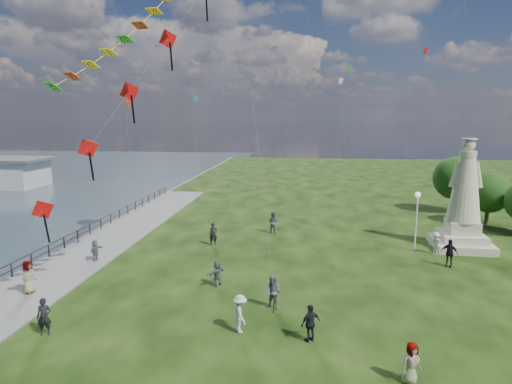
# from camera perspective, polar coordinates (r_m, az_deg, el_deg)

# --- Properties ---
(waterfront) EXTENTS (200.00, 200.00, 1.51)m
(waterfront) POSITION_cam_1_polar(r_m,az_deg,el_deg) (33.35, -25.19, -8.68)
(waterfront) COLOR #313F4A
(waterfront) RESTS_ON ground
(statue) EXTENTS (4.35, 4.35, 8.50)m
(statue) POSITION_cam_1_polar(r_m,az_deg,el_deg) (36.49, 25.96, -1.88)
(statue) COLOR #C5B195
(statue) RESTS_ON ground
(lamppost) EXTENTS (0.42, 0.42, 4.55)m
(lamppost) POSITION_cam_1_polar(r_m,az_deg,el_deg) (34.32, 20.68, -2.08)
(lamppost) COLOR silver
(lamppost) RESTS_ON ground
(tree_row) EXTENTS (7.12, 12.95, 5.99)m
(tree_row) POSITION_cam_1_polar(r_m,az_deg,el_deg) (46.95, 27.69, 0.59)
(tree_row) COLOR #382314
(tree_row) RESTS_ON ground
(person_0) EXTENTS (0.75, 0.60, 1.78)m
(person_0) POSITION_cam_1_polar(r_m,az_deg,el_deg) (22.92, -26.40, -14.67)
(person_0) COLOR black
(person_0) RESTS_ON ground
(person_1) EXTENTS (1.03, 0.87, 1.82)m
(person_1) POSITION_cam_1_polar(r_m,az_deg,el_deg) (23.19, 2.31, -13.25)
(person_1) COLOR #595960
(person_1) RESTS_ON ground
(person_2) EXTENTS (1.07, 1.32, 1.82)m
(person_2) POSITION_cam_1_polar(r_m,az_deg,el_deg) (20.94, -2.15, -15.90)
(person_2) COLOR silver
(person_2) RESTS_ON ground
(person_3) EXTENTS (1.14, 1.05, 1.76)m
(person_3) POSITION_cam_1_polar(r_m,az_deg,el_deg) (20.31, 7.28, -16.94)
(person_3) COLOR black
(person_3) RESTS_ON ground
(person_4) EXTENTS (0.96, 0.83, 1.67)m
(person_4) POSITION_cam_1_polar(r_m,az_deg,el_deg) (18.43, 20.00, -20.65)
(person_4) COLOR #595960
(person_4) RESTS_ON ground
(person_5) EXTENTS (0.74, 1.43, 1.48)m
(person_5) POSITION_cam_1_polar(r_m,az_deg,el_deg) (32.34, -20.61, -7.43)
(person_5) COLOR #595960
(person_5) RESTS_ON ground
(person_6) EXTENTS (0.77, 0.62, 1.82)m
(person_6) POSITION_cam_1_polar(r_m,az_deg,el_deg) (34.20, -5.72, -5.61)
(person_6) COLOR black
(person_6) RESTS_ON ground
(person_7) EXTENTS (1.08, 0.88, 1.92)m
(person_7) POSITION_cam_1_polar(r_m,az_deg,el_deg) (37.64, 2.26, -4.04)
(person_7) COLOR #595960
(person_7) RESTS_ON ground
(person_8) EXTENTS (1.21, 1.12, 1.69)m
(person_8) POSITION_cam_1_polar(r_m,az_deg,el_deg) (34.55, 22.84, -6.30)
(person_8) COLOR silver
(person_8) RESTS_ON ground
(person_9) EXTENTS (1.25, 1.10, 1.91)m
(person_9) POSITION_cam_1_polar(r_m,az_deg,el_deg) (32.12, 24.37, -7.41)
(person_9) COLOR black
(person_9) RESTS_ON ground
(person_10) EXTENTS (0.67, 1.00, 1.93)m
(person_10) POSITION_cam_1_polar(r_m,az_deg,el_deg) (28.05, -28.06, -10.14)
(person_10) COLOR #595960
(person_10) RESTS_ON ground
(person_11) EXTENTS (1.31, 1.54, 1.55)m
(person_11) POSITION_cam_1_polar(r_m,az_deg,el_deg) (26.28, -5.21, -10.75)
(person_11) COLOR #595960
(person_11) RESTS_ON ground
(red_kite_train) EXTENTS (9.92, 9.35, 17.76)m
(red_kite_train) POSITION_cam_1_polar(r_m,az_deg,el_deg) (24.30, -16.95, 11.69)
(red_kite_train) COLOR black
(red_kite_train) RESTS_ON ground
(small_kites) EXTENTS (30.23, 15.21, 22.85)m
(small_kites) POSITION_cam_1_polar(r_m,az_deg,el_deg) (40.71, 8.88, 13.83)
(small_kites) COLOR teal
(small_kites) RESTS_ON ground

